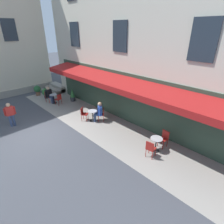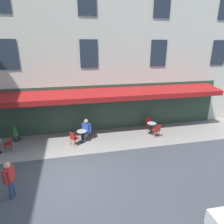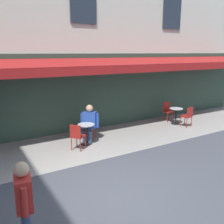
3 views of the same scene
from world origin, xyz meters
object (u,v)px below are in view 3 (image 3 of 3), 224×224
cafe_chair_red_back_row (77,135)px  seated_patron_in_blue (89,122)px  cafe_table_streetside (86,131)px  walking_pedestrian_in_red (24,200)px  cafe_chair_red_kerbside (91,125)px  cafe_table_near_entrance (176,114)px  cafe_chair_red_corner_left (188,115)px  cafe_chair_red_corner_right (168,110)px

cafe_chair_red_back_row → seated_patron_in_blue: seated_patron_in_blue is taller
cafe_table_streetside → cafe_chair_red_back_row: size_ratio=0.82×
walking_pedestrian_in_red → cafe_chair_red_kerbside: bearing=-127.2°
cafe_table_streetside → cafe_table_near_entrance: bearing=-176.6°
cafe_chair_red_back_row → cafe_table_near_entrance: bearing=-172.9°
cafe_table_near_entrance → walking_pedestrian_in_red: (7.71, 4.33, 0.43)m
cafe_chair_red_back_row → cafe_chair_red_kerbside: bearing=-138.0°
cafe_chair_red_corner_left → cafe_table_streetside: 4.80m
cafe_table_streetside → cafe_chair_red_kerbside: (-0.42, -0.47, 0.06)m
cafe_chair_red_corner_left → cafe_chair_red_back_row: (5.30, 0.03, 0.00)m
cafe_chair_red_corner_right → cafe_chair_red_kerbside: bearing=5.8°
cafe_table_near_entrance → cafe_chair_red_corner_right: bearing=-96.0°
cafe_table_near_entrance → seated_patron_in_blue: seated_patron_in_blue is taller
cafe_chair_red_corner_left → cafe_table_streetside: cafe_chair_red_corner_left is taller
cafe_table_streetside → cafe_chair_red_back_row: (0.51, 0.37, 0.06)m
cafe_chair_red_kerbside → cafe_chair_red_corner_left: bearing=169.4°
cafe_table_near_entrance → cafe_chair_red_corner_right: cafe_chair_red_corner_right is taller
cafe_chair_red_corner_left → cafe_chair_red_corner_right: (0.03, -1.25, 0.00)m
cafe_chair_red_back_row → cafe_table_streetside: bearing=-144.5°
cafe_chair_red_back_row → walking_pedestrian_in_red: walking_pedestrian_in_red is taller
cafe_chair_red_kerbside → seated_patron_in_blue: bearing=48.5°
cafe_chair_red_corner_left → cafe_chair_red_corner_right: size_ratio=1.00×
cafe_chair_red_corner_right → seated_patron_in_blue: (4.49, 0.60, 0.17)m
cafe_chair_red_corner_right → cafe_table_near_entrance: bearing=84.0°
seated_patron_in_blue → walking_pedestrian_in_red: walking_pedestrian_in_red is taller
cafe_chair_red_kerbside → walking_pedestrian_in_red: bearing=52.8°
cafe_table_near_entrance → cafe_chair_red_corner_left: size_ratio=0.82×
seated_patron_in_blue → cafe_table_near_entrance: bearing=179.6°
cafe_chair_red_kerbside → walking_pedestrian_in_red: walking_pedestrian_in_red is taller
walking_pedestrian_in_red → cafe_table_streetside: bearing=-126.7°
cafe_table_near_entrance → cafe_chair_red_kerbside: bearing=-2.5°
cafe_chair_red_corner_left → cafe_chair_red_back_row: 5.30m
cafe_chair_red_back_row → cafe_chair_red_corner_right: bearing=-166.4°
cafe_table_streetside → cafe_chair_red_kerbside: size_ratio=0.82×
cafe_table_streetside → seated_patron_in_blue: seated_patron_in_blue is taller
cafe_chair_red_corner_left → seated_patron_in_blue: seated_patron_in_blue is taller
cafe_table_near_entrance → cafe_chair_red_back_row: cafe_chair_red_back_row is taller
cafe_chair_red_corner_right → cafe_chair_red_back_row: (5.28, 1.28, 0.00)m
cafe_table_near_entrance → seated_patron_in_blue: size_ratio=0.55×
cafe_chair_red_corner_left → cafe_chair_red_back_row: same height
walking_pedestrian_in_red → cafe_chair_red_back_row: bearing=-124.2°
cafe_chair_red_corner_right → cafe_table_streetside: size_ratio=1.21×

